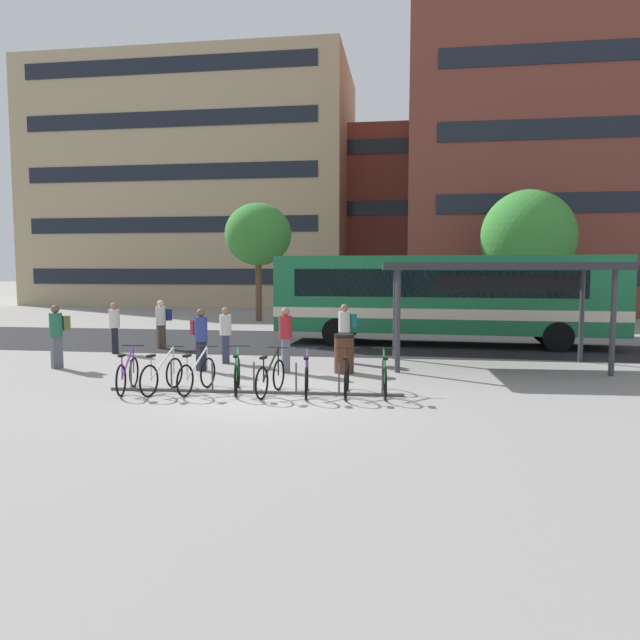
% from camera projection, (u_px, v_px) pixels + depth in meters
% --- Properties ---
extents(ground, '(200.00, 200.00, 0.00)m').
position_uv_depth(ground, '(265.00, 398.00, 12.65)').
color(ground, gray).
extents(bus_lane_asphalt, '(80.00, 7.20, 0.01)m').
position_uv_depth(bus_lane_asphalt, '(325.00, 342.00, 22.05)').
color(bus_lane_asphalt, '#232326').
rests_on(bus_lane_asphalt, ground).
extents(city_bus, '(12.14, 3.22, 3.20)m').
position_uv_depth(city_bus, '(445.00, 296.00, 21.27)').
color(city_bus, '#196B3D').
rests_on(city_bus, ground).
extents(bike_rack, '(6.60, 0.34, 0.70)m').
position_uv_depth(bike_rack, '(254.00, 389.00, 13.09)').
color(bike_rack, '#47474C').
rests_on(bike_rack, ground).
extents(parked_bicycle_purple_0, '(0.53, 1.70, 0.99)m').
position_uv_depth(parked_bicycle_purple_0, '(128.00, 375.00, 13.25)').
color(parked_bicycle_purple_0, black).
rests_on(parked_bicycle_purple_0, ground).
extents(parked_bicycle_silver_1, '(0.52, 1.71, 0.99)m').
position_uv_depth(parked_bicycle_silver_1, '(162.00, 375.00, 13.17)').
color(parked_bicycle_silver_1, black).
rests_on(parked_bicycle_silver_1, ground).
extents(parked_bicycle_silver_2, '(0.52, 1.71, 0.99)m').
position_uv_depth(parked_bicycle_silver_2, '(197.00, 375.00, 13.20)').
color(parked_bicycle_silver_2, black).
rests_on(parked_bicycle_silver_2, ground).
extents(parked_bicycle_green_3, '(0.58, 1.69, 0.99)m').
position_uv_depth(parked_bicycle_green_3, '(237.00, 375.00, 13.16)').
color(parked_bicycle_green_3, black).
rests_on(parked_bicycle_green_3, ground).
extents(parked_bicycle_black_4, '(0.52, 1.71, 0.99)m').
position_uv_depth(parked_bicycle_black_4, '(270.00, 377.00, 12.92)').
color(parked_bicycle_black_4, black).
rests_on(parked_bicycle_black_4, ground).
extents(parked_bicycle_purple_5, '(0.52, 1.71, 0.99)m').
position_uv_depth(parked_bicycle_purple_5, '(307.00, 378.00, 12.87)').
color(parked_bicycle_purple_5, black).
rests_on(parked_bicycle_purple_5, ground).
extents(parked_bicycle_black_6, '(0.52, 1.72, 0.99)m').
position_uv_depth(parked_bicycle_black_6, '(347.00, 378.00, 12.84)').
color(parked_bicycle_black_6, black).
rests_on(parked_bicycle_black_6, ground).
extents(parked_bicycle_green_7, '(0.52, 1.72, 0.99)m').
position_uv_depth(parked_bicycle_green_7, '(384.00, 378.00, 12.85)').
color(parked_bicycle_green_7, black).
rests_on(parked_bicycle_green_7, ground).
extents(transit_shelter, '(6.40, 3.43, 2.92)m').
position_uv_depth(transit_shelter, '(496.00, 269.00, 16.36)').
color(transit_shelter, '#38383D').
rests_on(transit_shelter, ground).
extents(commuter_grey_pack_0, '(0.53, 0.61, 1.65)m').
position_uv_depth(commuter_grey_pack_0, '(114.00, 324.00, 19.19)').
color(commuter_grey_pack_0, black).
rests_on(commuter_grey_pack_0, ground).
extents(commuter_navy_pack_1, '(0.43, 0.58, 1.64)m').
position_uv_depth(commuter_navy_pack_1, '(226.00, 331.00, 17.23)').
color(commuter_navy_pack_1, '#2D3851').
rests_on(commuter_navy_pack_1, ground).
extents(commuter_maroon_pack_2, '(0.59, 0.58, 1.68)m').
position_uv_depth(commuter_maroon_pack_2, '(200.00, 335.00, 15.91)').
color(commuter_maroon_pack_2, black).
rests_on(commuter_maroon_pack_2, ground).
extents(commuter_olive_pack_3, '(0.55, 0.60, 1.76)m').
position_uv_depth(commuter_olive_pack_3, '(57.00, 332.00, 16.29)').
color(commuter_olive_pack_3, '#565660').
rests_on(commuter_olive_pack_3, ground).
extents(commuter_teal_pack_4, '(0.60, 0.57, 1.72)m').
position_uv_depth(commuter_teal_pack_4, '(345.00, 329.00, 17.26)').
color(commuter_teal_pack_4, '#565660').
rests_on(commuter_teal_pack_4, ground).
extents(commuter_navy_pack_5, '(0.59, 0.59, 1.67)m').
position_uv_depth(commuter_navy_pack_5, '(162.00, 321.00, 20.35)').
color(commuter_navy_pack_5, '#47382D').
rests_on(commuter_navy_pack_5, ground).
extents(commuter_maroon_pack_6, '(0.46, 0.59, 1.73)m').
position_uv_depth(commuter_maroon_pack_6, '(285.00, 335.00, 15.66)').
color(commuter_maroon_pack_6, '#565660').
rests_on(commuter_maroon_pack_6, ground).
extents(trash_bin, '(0.55, 0.55, 1.03)m').
position_uv_depth(trash_bin, '(344.00, 353.00, 15.62)').
color(trash_bin, '#4C2819').
rests_on(trash_bin, ground).
extents(street_tree_0, '(3.43, 3.43, 6.12)m').
position_uv_depth(street_tree_0, '(258.00, 235.00, 30.59)').
color(street_tree_0, brown).
rests_on(street_tree_0, ground).
extents(street_tree_1, '(4.67, 4.67, 6.68)m').
position_uv_depth(street_tree_1, '(528.00, 237.00, 29.68)').
color(street_tree_1, brown).
rests_on(street_tree_1, ground).
extents(building_left_wing, '(23.97, 12.23, 18.11)m').
position_uv_depth(building_left_wing, '(199.00, 189.00, 47.24)').
color(building_left_wing, tan).
rests_on(building_left_wing, ground).
extents(building_right_wing, '(25.78, 11.43, 23.69)m').
position_uv_depth(building_right_wing, '(619.00, 121.00, 36.64)').
color(building_right_wing, brown).
rests_on(building_right_wing, ground).
extents(building_centre_block, '(19.13, 10.21, 13.63)m').
position_uv_depth(building_centre_block, '(367.00, 220.00, 49.66)').
color(building_centre_block, brown).
rests_on(building_centre_block, ground).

